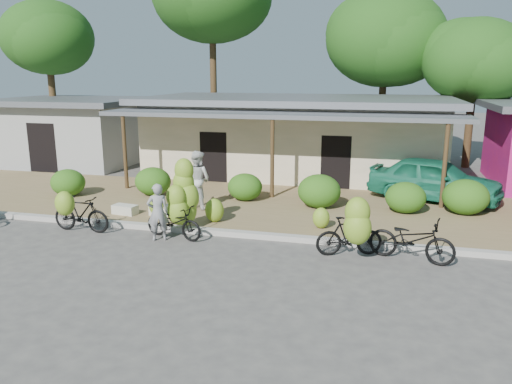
% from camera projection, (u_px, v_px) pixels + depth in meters
% --- Properties ---
extents(ground, '(100.00, 100.00, 0.00)m').
position_uv_depth(ground, '(216.00, 263.00, 11.74)').
color(ground, '#494643').
rests_on(ground, ground).
extents(sidewalk, '(60.00, 6.00, 0.12)m').
position_uv_depth(sidewalk, '(265.00, 207.00, 16.44)').
color(sidewalk, olive).
rests_on(sidewalk, ground).
extents(curb, '(60.00, 0.25, 0.15)m').
position_uv_depth(curb, '(239.00, 234.00, 13.61)').
color(curb, '#A8A399').
rests_on(curb, ground).
extents(shop_main, '(13.00, 8.50, 3.35)m').
position_uv_depth(shop_main, '(296.00, 135.00, 21.64)').
color(shop_main, beige).
rests_on(shop_main, ground).
extents(shop_grey, '(7.00, 6.00, 3.15)m').
position_uv_depth(shop_grey, '(74.00, 130.00, 24.36)').
color(shop_grey, gray).
rests_on(shop_grey, ground).
extents(tree_back_left, '(4.87, 4.72, 8.04)m').
position_uv_depth(tree_back_left, '(45.00, 36.00, 25.93)').
color(tree_back_left, '#4C361E').
rests_on(tree_back_left, ground).
extents(tree_center_right, '(6.06, 6.02, 8.43)m').
position_uv_depth(tree_center_right, '(382.00, 37.00, 25.17)').
color(tree_center_right, '#4C361E').
rests_on(tree_center_right, ground).
extents(tree_near_right, '(4.85, 4.71, 6.79)m').
position_uv_depth(tree_near_right, '(471.00, 58.00, 22.59)').
color(tree_near_right, '#4C361E').
rests_on(tree_near_right, ground).
extents(hedge_0, '(1.22, 1.09, 0.95)m').
position_uv_depth(hedge_0, '(68.00, 183.00, 17.54)').
color(hedge_0, '#245413').
rests_on(hedge_0, sidewalk).
extents(hedge_1, '(1.28, 1.15, 1.00)m').
position_uv_depth(hedge_1, '(153.00, 181.00, 17.62)').
color(hedge_1, '#245413').
rests_on(hedge_1, sidewalk).
extents(hedge_2, '(1.18, 1.07, 0.92)m').
position_uv_depth(hedge_2, '(245.00, 187.00, 16.92)').
color(hedge_2, '#245413').
rests_on(hedge_2, sidewalk).
extents(hedge_3, '(1.38, 1.24, 1.08)m').
position_uv_depth(hedge_3, '(319.00, 191.00, 16.00)').
color(hedge_3, '#245413').
rests_on(hedge_3, sidewalk).
extents(hedge_4, '(1.23, 1.11, 0.96)m').
position_uv_depth(hedge_4, '(406.00, 198.00, 15.41)').
color(hedge_4, '#245413').
rests_on(hedge_4, sidewalk).
extents(hedge_5, '(1.39, 1.25, 1.08)m').
position_uv_depth(hedge_5, '(466.00, 197.00, 15.24)').
color(hedge_5, '#245413').
rests_on(hedge_5, sidewalk).
extents(bike_left, '(1.74, 1.14, 1.32)m').
position_uv_depth(bike_left, '(79.00, 212.00, 13.83)').
color(bike_left, black).
rests_on(bike_left, ground).
extents(bike_center, '(1.83, 1.35, 2.11)m').
position_uv_depth(bike_center, '(179.00, 207.00, 13.56)').
color(bike_center, black).
rests_on(bike_center, ground).
extents(bike_right, '(1.70, 1.37, 1.62)m').
position_uv_depth(bike_right, '(352.00, 230.00, 11.83)').
color(bike_right, black).
rests_on(bike_right, ground).
extents(bike_far_right, '(2.12, 1.17, 1.06)m').
position_uv_depth(bike_far_right, '(412.00, 239.00, 11.77)').
color(bike_far_right, black).
rests_on(bike_far_right, ground).
extents(loose_banana_a, '(0.54, 0.46, 0.68)m').
position_uv_depth(loose_banana_a, '(157.00, 205.00, 15.14)').
color(loose_banana_a, '#85AD2B').
rests_on(loose_banana_a, sidewalk).
extents(loose_banana_b, '(0.56, 0.47, 0.70)m').
position_uv_depth(loose_banana_b, '(214.00, 210.00, 14.48)').
color(loose_banana_b, '#85AD2B').
rests_on(loose_banana_b, sidewalk).
extents(loose_banana_c, '(0.47, 0.40, 0.59)m').
position_uv_depth(loose_banana_c, '(321.00, 218.00, 13.91)').
color(loose_banana_c, '#85AD2B').
rests_on(loose_banana_c, sidewalk).
extents(sack_near, '(0.86, 0.42, 0.30)m').
position_uv_depth(sack_near, '(164.00, 210.00, 15.25)').
color(sack_near, beige).
rests_on(sack_near, sidewalk).
extents(sack_far, '(0.80, 0.49, 0.28)m').
position_uv_depth(sack_far, '(125.00, 209.00, 15.34)').
color(sack_far, beige).
rests_on(sack_far, sidewalk).
extents(vendor, '(0.67, 0.60, 1.55)m').
position_uv_depth(vendor, '(158.00, 212.00, 13.15)').
color(vendor, gray).
rests_on(vendor, ground).
extents(bystander, '(1.06, 0.93, 1.85)m').
position_uv_depth(bystander, '(197.00, 180.00, 15.86)').
color(bystander, silver).
rests_on(bystander, sidewalk).
extents(teal_van, '(4.64, 2.94, 1.47)m').
position_uv_depth(teal_van, '(435.00, 179.00, 16.83)').
color(teal_van, '#197052').
rests_on(teal_van, sidewalk).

